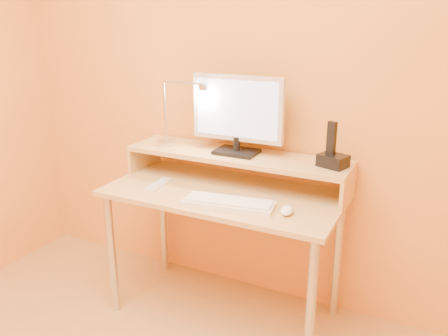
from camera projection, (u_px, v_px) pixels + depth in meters
The scene contains 25 objects.
wall_back at pixel (250, 79), 2.44m from camera, with size 3.00×0.04×2.50m, color orange.
desk_leg_fl at pixel (112, 254), 2.48m from camera, with size 0.04×0.04×0.69m, color silver.
desk_leg_fr at pixel (311, 309), 2.01m from camera, with size 0.04×0.04×0.69m, color silver.
desk_leg_bl at pixel (163, 219), 2.90m from camera, with size 0.04×0.04×0.69m, color silver.
desk_leg_br at pixel (337, 258), 2.44m from camera, with size 0.04×0.04×0.69m, color silver.
desk_lower at pixel (224, 193), 2.34m from camera, with size 1.20×0.60×0.03m, color tan.
shelf_riser_left at pixel (145, 156), 2.69m from camera, with size 0.02×0.30×0.14m, color tan.
shelf_riser_right at pixel (348, 187), 2.20m from camera, with size 0.02×0.30×0.14m, color tan.
desk_shelf at pixel (236, 156), 2.42m from camera, with size 1.20×0.30×0.03m, color tan.
monitor_foot at pixel (237, 152), 2.41m from camera, with size 0.22×0.16×0.02m, color black.
monitor_neck at pixel (237, 144), 2.40m from camera, with size 0.04×0.04×0.07m, color black.
monitor_panel at pixel (238, 108), 2.35m from camera, with size 0.49×0.04×0.34m, color silver.
monitor_back at pixel (240, 108), 2.37m from camera, with size 0.44×0.01×0.29m, color black.
monitor_screen at pixel (236, 109), 2.33m from camera, with size 0.45×0.00×0.29m, color #BECBFF.
lamp_base at pixel (166, 143), 2.56m from camera, with size 0.10×0.10×0.03m, color silver.
lamp_post at pixel (165, 112), 2.51m from camera, with size 0.01×0.01×0.33m, color silver.
lamp_arm at pixel (183, 83), 2.40m from camera, with size 0.01×0.01×0.24m, color silver.
lamp_head at pixel (203, 87), 2.36m from camera, with size 0.04×0.04×0.03m, color silver.
lamp_bulb at pixel (203, 90), 2.36m from camera, with size 0.03×0.03×0.00m, color #FFEAC6.
phone_dock at pixel (333, 161), 2.19m from camera, with size 0.13×0.10×0.06m, color black.
phone_handset at pixel (332, 138), 2.17m from camera, with size 0.04×0.03×0.16m, color black.
phone_led at pixel (340, 165), 2.13m from camera, with size 0.01×0.00×0.04m, color #3385FF.
keyboard at pixel (229, 204), 2.15m from camera, with size 0.43×0.14×0.02m, color white.
mouse at pixel (287, 210), 2.07m from camera, with size 0.06×0.10×0.03m, color white.
remote_control at pixel (159, 185), 2.40m from camera, with size 0.05×0.19×0.02m, color white.
Camera 1 is at (0.97, -0.78, 1.57)m, focal length 36.89 mm.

